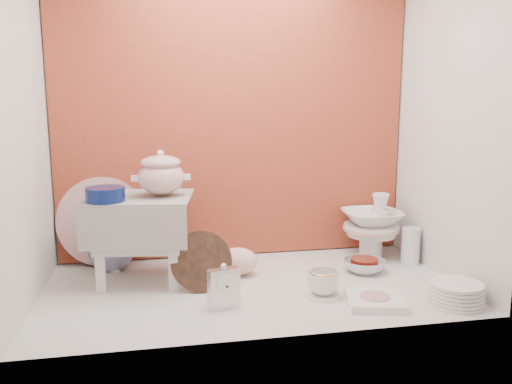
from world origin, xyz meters
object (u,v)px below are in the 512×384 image
floral_platter (102,222)px  plush_pig (237,261)px  soup_tureen (161,173)px  mantel_clock (224,286)px  step_stool (141,239)px  porcelain_tower (371,226)px  dinner_plate_stack (456,293)px  blue_white_vase (111,246)px  gold_rim_teacup (323,282)px  crystal_bowl (364,266)px

floral_platter → plush_pig: size_ratio=1.83×
soup_tureen → mantel_clock: soup_tureen is taller
floral_platter → soup_tureen: bearing=-44.4°
step_stool → plush_pig: step_stool is taller
mantel_clock → porcelain_tower: size_ratio=0.54×
mantel_clock → dinner_plate_stack: 0.93m
plush_pig → dinner_plate_stack: plush_pig is taller
blue_white_vase → mantel_clock: blue_white_vase is taller
blue_white_vase → mantel_clock: bearing=-50.8°
soup_tureen → gold_rim_teacup: 0.85m
blue_white_vase → porcelain_tower: bearing=-2.6°
blue_white_vase → dinner_plate_stack: size_ratio=1.00×
step_stool → dinner_plate_stack: bearing=-13.9°
soup_tureen → porcelain_tower: (1.07, 0.15, -0.32)m
soup_tureen → dinner_plate_stack: bearing=-23.9°
soup_tureen → mantel_clock: 0.59m
blue_white_vase → porcelain_tower: 1.32m
gold_rim_teacup → step_stool: bearing=155.3°
dinner_plate_stack → plush_pig: bearing=148.4°
blue_white_vase → plush_pig: blue_white_vase is taller
floral_platter → blue_white_vase: (0.04, -0.08, -0.11)m
mantel_clock → dinner_plate_stack: size_ratio=0.80×
soup_tureen → blue_white_vase: bearing=139.9°
dinner_plate_stack → crystal_bowl: size_ratio=1.15×
plush_pig → crystal_bowl: (0.60, -0.06, -0.04)m
soup_tureen → plush_pig: size_ratio=1.02×
soup_tureen → crystal_bowl: (0.94, -0.07, -0.46)m
gold_rim_teacup → dinner_plate_stack: size_ratio=0.58×
porcelain_tower → plush_pig: bearing=-167.9°
crystal_bowl → porcelain_tower: (0.13, 0.22, 0.14)m
floral_platter → crystal_bowl: (1.23, -0.36, -0.19)m
soup_tureen → floral_platter: 0.49m
soup_tureen → mantel_clock: bearing=-58.8°
soup_tureen → floral_platter: size_ratio=0.56×
step_stool → plush_pig: size_ratio=1.85×
blue_white_vase → plush_pig: bearing=-20.3°
gold_rim_teacup → crystal_bowl: (0.29, 0.26, -0.03)m
step_stool → blue_white_vase: step_stool is taller
plush_pig → crystal_bowl: size_ratio=1.24×
soup_tureen → crystal_bowl: 1.05m
blue_white_vase → porcelain_tower: size_ratio=0.67×
gold_rim_teacup → dinner_plate_stack: bearing=-19.7°
floral_platter → gold_rim_teacup: 1.13m
step_stool → blue_white_vase: size_ratio=1.98×
blue_white_vase → mantel_clock: size_ratio=1.25×
crystal_bowl → soup_tureen: bearing=175.6°
plush_pig → gold_rim_teacup: size_ratio=1.86×
step_stool → mantel_clock: 0.51m
dinner_plate_stack → soup_tureen: bearing=156.1°
plush_pig → blue_white_vase: bearing=159.0°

